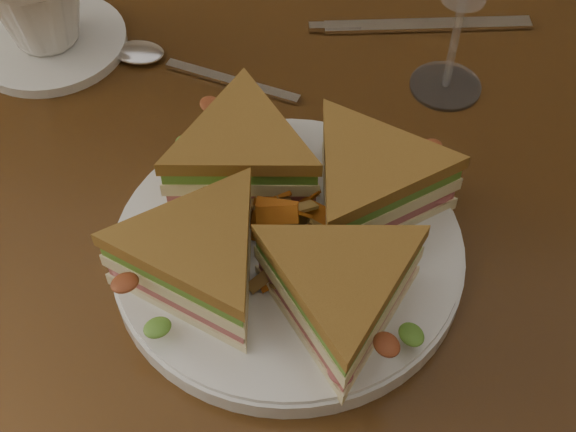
{
  "coord_description": "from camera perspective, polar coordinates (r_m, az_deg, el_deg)",
  "views": [
    {
      "loc": [
        0.11,
        -0.46,
        1.24
      ],
      "look_at": [
        0.05,
        -0.11,
        0.8
      ],
      "focal_mm": 50.0,
      "sensor_mm": 36.0,
      "label": 1
    }
  ],
  "objects": [
    {
      "name": "plate",
      "position": [
        0.6,
        -0.0,
        -2.5
      ],
      "size": [
        0.26,
        0.26,
        0.02
      ],
      "primitive_type": "cylinder",
      "color": "white",
      "rests_on": "table"
    },
    {
      "name": "sandwich_wedges",
      "position": [
        0.57,
        -0.0,
        -0.31
      ],
      "size": [
        0.3,
        0.3,
        0.06
      ],
      "color": "#FFF2BC",
      "rests_on": "plate"
    },
    {
      "name": "knife",
      "position": [
        0.8,
        8.84,
        13.21
      ],
      "size": [
        0.21,
        0.05,
        0.0
      ],
      "rotation": [
        0.0,
        0.0,
        0.2
      ],
      "color": "silver",
      "rests_on": "table"
    },
    {
      "name": "saucer",
      "position": [
        0.8,
        -16.58,
        11.76
      ],
      "size": [
        0.14,
        0.14,
        0.01
      ],
      "primitive_type": "cylinder",
      "color": "white",
      "rests_on": "table"
    },
    {
      "name": "spoon",
      "position": [
        0.76,
        -9.01,
        10.9
      ],
      "size": [
        0.18,
        0.06,
        0.01
      ],
      "rotation": [
        0.0,
        0.0,
        -0.24
      ],
      "color": "silver",
      "rests_on": "table"
    },
    {
      "name": "crisps_mound",
      "position": [
        0.57,
        -0.0,
        -0.56
      ],
      "size": [
        0.09,
        0.09,
        0.05
      ],
      "primitive_type": null,
      "color": "#BE5F18",
      "rests_on": "plate"
    },
    {
      "name": "table",
      "position": [
        0.76,
        -2.71,
        -0.09
      ],
      "size": [
        1.2,
        0.8,
        0.75
      ],
      "color": "#341D0B",
      "rests_on": "ground"
    }
  ]
}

